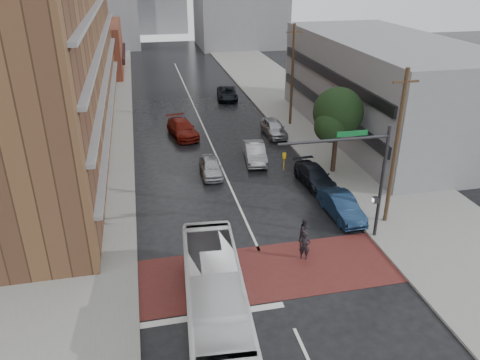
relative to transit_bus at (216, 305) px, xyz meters
name	(u,v)px	position (x,y,z in m)	size (l,w,h in m)	color
ground	(271,277)	(3.55, 3.40, -1.53)	(160.00, 160.00, 0.00)	black
crosswalk	(268,271)	(3.55, 3.90, -1.52)	(14.00, 5.00, 0.02)	maroon
sidewalk_west	(85,135)	(-7.95, 28.40, -1.46)	(9.00, 90.00, 0.15)	gray
sidewalk_east	(311,119)	(15.05, 28.40, -1.46)	(9.00, 90.00, 0.15)	gray
storefront_west	(94,48)	(-8.45, 57.40, 1.97)	(8.00, 16.00, 7.00)	brown
building_east	(383,87)	(20.05, 23.40, 2.97)	(11.00, 26.00, 9.00)	gray
street_tree	(338,116)	(12.07, 15.44, 3.20)	(4.20, 4.10, 6.90)	#332319
signal_mast	(361,169)	(9.40, 5.90, 3.20)	(6.50, 0.30, 7.20)	#2D2D33
utility_pole_near	(396,148)	(12.35, 7.40, 3.61)	(1.60, 0.26, 10.00)	#473321
utility_pole_far	(292,75)	(12.35, 27.40, 3.61)	(1.60, 0.26, 10.00)	#473321
transit_bus	(216,305)	(0.00, 0.00, 0.00)	(2.58, 11.01, 3.07)	silver
pedestrian_a	(305,246)	(5.85, 4.62, -0.67)	(0.63, 0.41, 1.72)	black
pedestrian_b	(305,230)	(6.48, 6.40, -0.80)	(0.71, 0.55, 1.47)	black
car_travel_a	(211,167)	(2.48, 17.07, -0.84)	(1.63, 4.05, 1.38)	#AAABB1
car_travel_b	(255,153)	(6.54, 19.01, -0.77)	(1.61, 4.62, 1.52)	#ABADB3
car_travel_c	(182,128)	(1.23, 26.41, -0.76)	(2.17, 5.33, 1.55)	maroon
suv_travel	(227,93)	(7.90, 38.36, -0.83)	(2.34, 5.08, 1.41)	black
car_parked_near	(341,206)	(9.85, 8.71, -0.78)	(1.60, 4.58, 1.51)	#122642
car_parked_mid	(315,176)	(9.85, 13.70, -0.84)	(1.94, 4.77, 1.38)	black
car_parked_far	(274,128)	(9.85, 24.78, -0.76)	(1.81, 4.51, 1.54)	#A2A4AA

